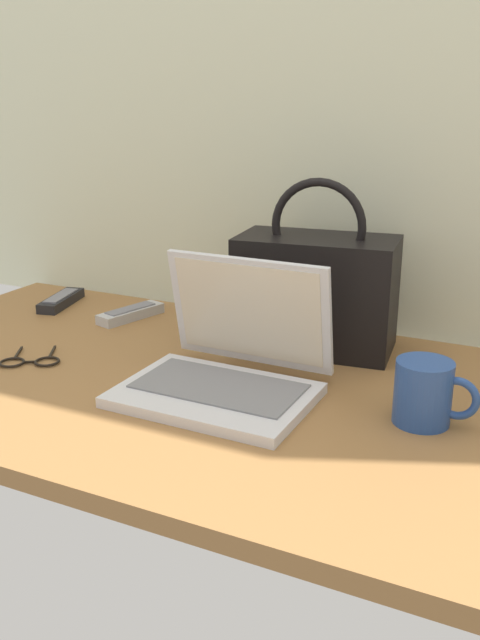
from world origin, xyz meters
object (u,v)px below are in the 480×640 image
laptop (227,365)px  coffee_mug (426,391)px  remote_control_far (61,300)px  eyeglasses (30,361)px  remote_control_near (131,313)px  handbag (316,290)px

laptop → coffee_mug: 0.32m
remote_control_far → eyeglasses: size_ratio=1.23×
remote_control_near → handbag: size_ratio=0.50×
coffee_mug → remote_control_far: (-0.90, 0.24, -0.04)m
coffee_mug → remote_control_near: bearing=161.6°
remote_control_near → handbag: (0.43, 0.01, 0.10)m
remote_control_near → eyeglasses: bearing=-92.6°
remote_control_far → coffee_mug: bearing=-15.2°
remote_control_far → handbag: (0.64, -0.01, 0.10)m
remote_control_near → eyeglasses: (-0.01, -0.31, -0.01)m
laptop → handbag: bearing=77.5°
remote_control_near → handbag: handbag is taller
remote_control_far → eyeglasses: remote_control_far is taller
handbag → eyeglasses: bearing=-144.7°
coffee_mug → remote_control_near: size_ratio=0.76×
coffee_mug → handbag: size_ratio=0.38×
remote_control_near → remote_control_far: 0.21m
laptop → coffee_mug: size_ratio=2.47×
laptop → remote_control_near: (-0.37, 0.26, -0.03)m
laptop → coffee_mug: bearing=4.5°
remote_control_near → eyeglasses: size_ratio=1.23×
laptop → handbag: size_ratio=0.94×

